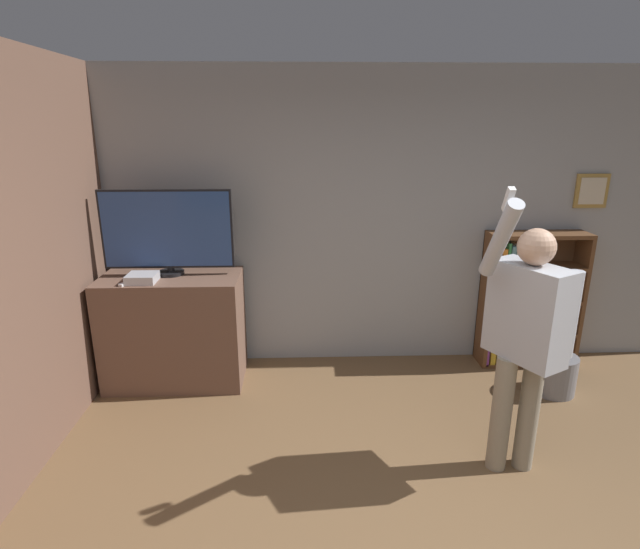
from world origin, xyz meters
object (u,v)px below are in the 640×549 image
person (526,330)px  waste_bin (554,374)px  television (167,231)px  bookshelf (522,300)px  game_console (142,278)px

person → waste_bin: (0.77, 0.95, -0.83)m
person → waste_bin: 1.48m
television → person: person is taller
television → bookshelf: (3.17, 0.18, -0.72)m
game_console → waste_bin: game_console is taller
bookshelf → waste_bin: size_ratio=3.60×
game_console → waste_bin: (3.44, -0.18, -0.84)m
waste_bin → television: bearing=173.2°
game_console → person: person is taller
bookshelf → person: bearing=-113.8°
bookshelf → waste_bin: 0.74m
bookshelf → waste_bin: (0.09, -0.58, -0.46)m
television → waste_bin: bearing=-6.8°
bookshelf → person: size_ratio=0.67×
person → television: bearing=-146.5°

